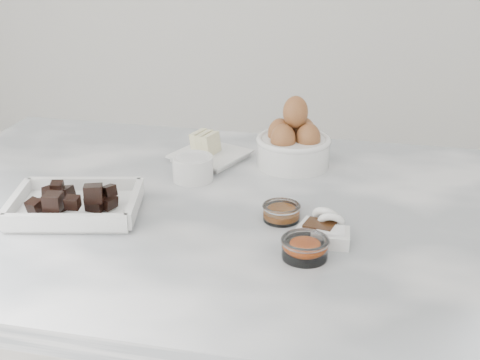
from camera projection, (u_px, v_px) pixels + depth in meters
name	position (u px, v px, depth m)	size (l,w,h in m)	color
marble_slab	(225.00, 217.00, 1.17)	(1.20, 0.80, 0.04)	silver
chocolate_dish	(75.00, 201.00, 1.13)	(0.24, 0.21, 0.06)	white
butter_plate	(209.00, 151.00, 1.37)	(0.17, 0.17, 0.06)	white
sugar_ramekin	(193.00, 167.00, 1.27)	(0.08, 0.08, 0.05)	white
egg_bowl	(293.00, 143.00, 1.33)	(0.15, 0.15, 0.14)	white
honey_bowl	(281.00, 212.00, 1.11)	(0.06, 0.06, 0.03)	white
zest_bowl	(305.00, 247.00, 0.99)	(0.07, 0.07, 0.03)	white
vanilla_spoon	(321.00, 228.00, 1.06)	(0.07, 0.09, 0.05)	white
salt_spoon	(330.00, 233.00, 1.04)	(0.06, 0.08, 0.05)	white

